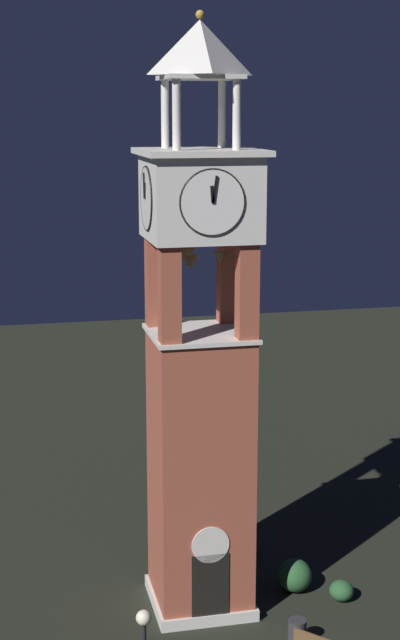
{
  "coord_description": "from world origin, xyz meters",
  "views": [
    {
      "loc": [
        -5.73,
        -25.64,
        14.67
      ],
      "look_at": [
        0.0,
        0.0,
        8.83
      ],
      "focal_mm": 53.16,
      "sensor_mm": 36.0,
      "label": 1
    }
  ],
  "objects": [
    {
      "name": "clock_tower",
      "position": [
        -0.0,
        -0.0,
        7.08
      ],
      "size": [
        3.32,
        3.32,
        17.26
      ],
      "color": "#9E4C38",
      "rests_on": "ground"
    },
    {
      "name": "shrub_left_of_tower",
      "position": [
        3.04,
        0.09,
        0.51
      ],
      "size": [
        1.07,
        1.07,
        1.03
      ],
      "primitive_type": "ellipsoid",
      "color": "#28562D",
      "rests_on": "ground"
    },
    {
      "name": "ground",
      "position": [
        0.0,
        0.0,
        0.0
      ],
      "size": [
        80.0,
        80.0,
        0.0
      ],
      "primitive_type": "plane",
      "color": "black"
    },
    {
      "name": "shrub_behind_bench",
      "position": [
        4.26,
        -0.79,
        0.32
      ],
      "size": [
        0.75,
        0.75,
        0.63
      ],
      "primitive_type": "ellipsoid",
      "color": "#28562D",
      "rests_on": "ground"
    },
    {
      "name": "shrub_near_entry",
      "position": [
        1.91,
        3.05,
        0.43
      ],
      "size": [
        1.12,
        1.12,
        0.87
      ],
      "primitive_type": "ellipsoid",
      "color": "#28562D",
      "rests_on": "ground"
    },
    {
      "name": "trash_bin",
      "position": [
        2.12,
        -2.93,
        0.4
      ],
      "size": [
        0.52,
        0.52,
        0.8
      ],
      "primitive_type": "cylinder",
      "color": "#2D2D33",
      "rests_on": "ground"
    }
  ]
}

